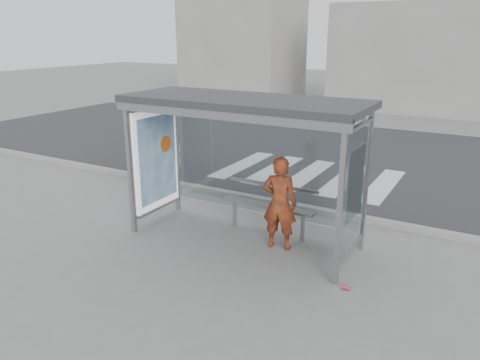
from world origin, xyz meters
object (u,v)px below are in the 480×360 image
Objects in this scene: bench at (268,205)px; bus_shelter at (227,132)px; soda_can at (346,288)px; person at (280,203)px.

bus_shelter is at bearing -145.76° from bench.
bus_shelter reaches higher than soda_can.
bus_shelter is 1.62m from bench.
bus_shelter reaches higher than bench.
person is at bearing -46.25° from bench.
bus_shelter is 2.31× the size of bench.
bus_shelter is 1.58m from person.
person is 14.04× the size of soda_can.
bench is 15.43× the size of soda_can.
soda_can is (2.57, -0.85, -1.95)m from bus_shelter.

